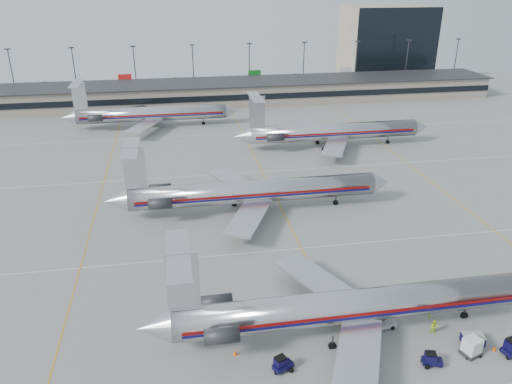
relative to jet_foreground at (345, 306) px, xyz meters
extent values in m
plane|color=gray|center=(0.14, 8.12, -3.38)|extent=(260.00, 260.00, 0.00)
cube|color=silver|center=(0.14, 18.12, -3.37)|extent=(160.00, 0.15, 0.02)
cube|color=gray|center=(0.14, 106.12, -0.38)|extent=(160.00, 16.00, 6.00)
cube|color=black|center=(0.14, 98.02, -0.18)|extent=(160.00, 0.20, 1.60)
cube|color=#2D2D30|center=(0.14, 106.12, 2.72)|extent=(162.00, 17.00, 0.30)
cylinder|color=#38383D|center=(-62.86, 120.12, 4.12)|extent=(0.30, 0.30, 15.00)
cube|color=#2D2D30|center=(-62.86, 120.12, 11.72)|extent=(1.60, 0.40, 0.35)
cylinder|color=#38383D|center=(-44.86, 120.12, 4.12)|extent=(0.30, 0.30, 15.00)
cube|color=#2D2D30|center=(-44.86, 120.12, 11.72)|extent=(1.60, 0.40, 0.35)
cylinder|color=#38383D|center=(-26.86, 120.12, 4.12)|extent=(0.30, 0.30, 15.00)
cube|color=#2D2D30|center=(-26.86, 120.12, 11.72)|extent=(1.60, 0.40, 0.35)
cylinder|color=#38383D|center=(-8.86, 120.12, 4.12)|extent=(0.30, 0.30, 15.00)
cube|color=#2D2D30|center=(-8.86, 120.12, 11.72)|extent=(1.60, 0.40, 0.35)
cylinder|color=#38383D|center=(9.14, 120.12, 4.12)|extent=(0.30, 0.30, 15.00)
cube|color=#2D2D30|center=(9.14, 120.12, 11.72)|extent=(1.60, 0.40, 0.35)
cylinder|color=#38383D|center=(27.14, 120.12, 4.12)|extent=(0.30, 0.30, 15.00)
cube|color=#2D2D30|center=(27.14, 120.12, 11.72)|extent=(1.60, 0.40, 0.35)
cylinder|color=#38383D|center=(45.14, 120.12, 4.12)|extent=(0.30, 0.30, 15.00)
cube|color=#2D2D30|center=(45.14, 120.12, 11.72)|extent=(1.60, 0.40, 0.35)
cylinder|color=#38383D|center=(63.14, 120.12, 4.12)|extent=(0.30, 0.30, 15.00)
cube|color=#2D2D30|center=(63.14, 120.12, 11.72)|extent=(1.60, 0.40, 0.35)
cylinder|color=#38383D|center=(81.14, 120.12, 4.12)|extent=(0.30, 0.30, 15.00)
cube|color=#2D2D30|center=(81.14, 120.12, 11.72)|extent=(1.60, 0.40, 0.35)
cube|color=tan|center=(62.14, 136.12, 9.12)|extent=(30.00, 20.00, 25.00)
cylinder|color=silver|center=(0.94, 0.00, -0.05)|extent=(38.04, 3.52, 3.52)
cone|color=silver|center=(-19.79, 0.00, -0.05)|extent=(3.42, 3.52, 3.52)
cube|color=maroon|center=(0.94, -1.77, 0.09)|extent=(36.14, 0.05, 0.33)
cube|color=#0E0C55|center=(0.94, -1.77, -0.29)|extent=(36.14, 0.05, 0.27)
cube|color=silver|center=(-0.96, 6.66, -1.00)|extent=(8.84, 12.89, 0.30)
cube|color=silver|center=(-0.96, -6.65, -1.00)|extent=(8.84, 12.89, 0.30)
cube|color=silver|center=(-16.66, 0.00, 4.94)|extent=(3.23, 0.24, 6.47)
cube|color=silver|center=(-16.94, 0.00, 7.98)|extent=(2.28, 9.99, 0.17)
cylinder|color=#2D2D30|center=(-13.33, 2.71, 0.23)|extent=(3.42, 1.62, 1.62)
cylinder|color=#2D2D30|center=(-13.33, -2.71, 0.23)|extent=(3.42, 1.62, 1.62)
cylinder|color=#2D2D30|center=(14.25, 0.00, -2.60)|extent=(0.19, 0.19, 1.57)
cylinder|color=#2D2D30|center=(-1.92, -2.28, -2.60)|extent=(0.19, 0.19, 1.57)
cylinder|color=#2D2D30|center=(-1.92, 2.29, -2.60)|extent=(0.19, 0.19, 1.57)
cylinder|color=black|center=(14.25, 0.00, -3.05)|extent=(0.86, 0.29, 0.86)
cylinder|color=silver|center=(-4.40, 31.25, 0.08)|extent=(39.55, 3.66, 3.66)
cone|color=silver|center=(16.96, 31.25, 0.08)|extent=(3.16, 3.66, 3.66)
cone|color=silver|center=(-25.95, 31.25, 0.08)|extent=(3.56, 3.66, 3.66)
cube|color=maroon|center=(-4.40, 29.41, 0.23)|extent=(37.57, 0.05, 0.35)
cube|color=#0E0C55|center=(-4.40, 29.41, -0.17)|extent=(37.57, 0.05, 0.28)
cube|color=silver|center=(-6.37, 38.17, -0.91)|extent=(9.20, 13.40, 0.32)
cube|color=silver|center=(-6.37, 24.32, -0.91)|extent=(9.20, 13.40, 0.32)
cube|color=silver|center=(-22.69, 31.25, 5.27)|extent=(3.36, 0.25, 6.72)
cube|color=silver|center=(-22.99, 31.25, 8.44)|extent=(2.37, 10.38, 0.18)
cylinder|color=#2D2D30|center=(-19.23, 34.06, 0.38)|extent=(3.56, 1.68, 1.68)
cylinder|color=#2D2D30|center=(-19.23, 28.43, 0.38)|extent=(3.56, 1.68, 1.68)
cylinder|color=#2D2D30|center=(9.44, 31.25, -2.56)|extent=(0.20, 0.20, 1.63)
cylinder|color=#2D2D30|center=(-7.36, 28.87, -2.56)|extent=(0.20, 0.20, 1.63)
cylinder|color=#2D2D30|center=(-7.36, 33.62, -2.56)|extent=(0.20, 0.20, 1.63)
cylinder|color=black|center=(9.44, 31.25, -3.03)|extent=(0.89, 0.30, 0.89)
cylinder|color=silver|center=(18.55, 60.64, 0.09)|extent=(37.63, 3.66, 3.66)
cone|color=silver|center=(38.95, 60.64, 0.09)|extent=(3.17, 3.66, 3.66)
cone|color=silver|center=(-2.05, 60.64, 0.09)|extent=(3.57, 3.66, 3.66)
cube|color=maroon|center=(18.55, 58.80, 0.23)|extent=(35.75, 0.05, 0.35)
cube|color=#0E0C55|center=(18.55, 58.80, -0.16)|extent=(35.75, 0.05, 0.28)
cube|color=silver|center=(16.57, 67.57, -0.90)|extent=(9.21, 13.43, 0.32)
cube|color=silver|center=(16.57, 53.71, -0.90)|extent=(9.21, 13.43, 0.32)
cube|color=silver|center=(1.22, 60.64, 5.28)|extent=(3.37, 0.25, 6.73)
cube|color=silver|center=(0.92, 60.64, 8.45)|extent=(2.38, 10.40, 0.18)
cylinder|color=#2D2D30|center=(4.69, 63.46, 0.38)|extent=(3.57, 1.68, 1.68)
cylinder|color=#2D2D30|center=(4.69, 57.82, 0.38)|extent=(3.57, 1.68, 1.68)
cylinder|color=#2D2D30|center=(31.42, 60.64, -2.56)|extent=(0.20, 0.20, 1.63)
cylinder|color=#2D2D30|center=(15.58, 58.26, -2.56)|extent=(0.20, 0.20, 1.63)
cylinder|color=#2D2D30|center=(15.58, 63.02, -2.56)|extent=(0.20, 0.20, 1.63)
cylinder|color=black|center=(31.42, 60.64, -3.03)|extent=(0.89, 0.30, 0.89)
cylinder|color=silver|center=(-21.28, 83.23, 0.00)|extent=(36.67, 3.57, 3.57)
cone|color=silver|center=(-1.40, 83.23, 0.00)|extent=(3.09, 3.57, 3.57)
cone|color=silver|center=(-41.35, 83.23, 0.00)|extent=(3.47, 3.57, 3.57)
cube|color=maroon|center=(-21.28, 81.44, 0.14)|extent=(34.84, 0.05, 0.34)
cube|color=#0E0C55|center=(-21.28, 81.44, -0.24)|extent=(34.84, 0.05, 0.27)
cube|color=silver|center=(-23.21, 89.99, -0.97)|extent=(8.98, 13.08, 0.31)
cube|color=silver|center=(-23.21, 76.48, -0.97)|extent=(8.98, 13.08, 0.31)
cube|color=silver|center=(-38.17, 83.23, 5.06)|extent=(3.28, 0.24, 6.56)
cube|color=silver|center=(-38.46, 83.23, 8.15)|extent=(2.32, 10.13, 0.17)
cylinder|color=#2D2D30|center=(-34.79, 85.98, 0.29)|extent=(3.47, 1.64, 1.64)
cylinder|color=#2D2D30|center=(-34.79, 80.48, 0.29)|extent=(3.47, 1.64, 1.64)
cylinder|color=#2D2D30|center=(-8.74, 83.23, -2.58)|extent=(0.19, 0.19, 1.59)
cylinder|color=#2D2D30|center=(-24.18, 80.92, -2.58)|extent=(0.19, 0.19, 1.59)
cylinder|color=#2D2D30|center=(-24.18, 85.55, -2.58)|extent=(0.19, 0.19, 1.59)
cylinder|color=black|center=(-8.74, 83.23, -3.04)|extent=(0.87, 0.29, 0.87)
cube|color=#0B0932|center=(-7.60, -4.42, -2.88)|extent=(2.25, 1.74, 0.46)
cube|color=#0B0932|center=(-7.87, -4.42, -2.33)|extent=(1.37, 1.28, 0.82)
cube|color=black|center=(-7.87, -4.42, -1.78)|extent=(1.31, 1.22, 0.07)
cylinder|color=black|center=(-6.87, -3.97, -3.12)|extent=(0.51, 0.16, 0.51)
cylinder|color=black|center=(-6.87, -4.88, -3.12)|extent=(0.51, 0.16, 0.51)
cylinder|color=black|center=(-8.33, -3.97, -3.12)|extent=(0.51, 0.16, 0.51)
cylinder|color=black|center=(-8.33, -4.88, -3.12)|extent=(0.51, 0.16, 0.51)
cube|color=#0B0932|center=(7.03, -6.28, -2.89)|extent=(2.14, 1.47, 0.44)
cube|color=#0B0932|center=(6.77, -6.28, -2.36)|extent=(1.26, 1.14, 0.80)
cube|color=black|center=(6.77, -6.28, -1.83)|extent=(1.21, 1.09, 0.07)
cylinder|color=black|center=(7.74, -5.83, -3.13)|extent=(0.50, 0.16, 0.50)
cylinder|color=black|center=(7.74, -6.72, -3.13)|extent=(0.50, 0.16, 0.50)
cylinder|color=black|center=(6.32, -5.83, -3.13)|extent=(0.50, 0.16, 0.50)
cylinder|color=black|center=(6.32, -6.72, -3.13)|extent=(0.50, 0.16, 0.50)
cube|color=#0B0932|center=(15.60, -6.32, -2.11)|extent=(1.53, 1.37, 0.99)
cylinder|color=black|center=(15.05, -5.77, -3.07)|extent=(0.62, 0.20, 0.62)
cylinder|color=black|center=(15.05, -6.87, -3.07)|extent=(0.62, 0.20, 0.62)
cube|color=#9E9E9E|center=(-0.78, -8.49, -2.31)|extent=(2.26, 1.86, 0.06)
cube|color=#0B0932|center=(12.63, -4.20, -2.76)|extent=(2.35, 1.79, 0.79)
cube|color=#9E9E9E|center=(12.63, -4.20, -2.19)|extent=(2.35, 1.79, 0.07)
cylinder|color=black|center=(13.42, -3.58, -3.18)|extent=(0.41, 0.16, 0.41)
cylinder|color=black|center=(13.42, -4.83, -3.18)|extent=(0.41, 0.16, 0.41)
cylinder|color=black|center=(11.84, -3.58, -3.18)|extent=(0.41, 0.16, 0.41)
cylinder|color=black|center=(11.84, -4.83, -3.18)|extent=(0.41, 0.16, 0.41)
cube|color=#2D2D30|center=(11.66, -5.55, -3.12)|extent=(2.27, 2.08, 0.31)
cube|color=silver|center=(11.66, -5.55, -2.19)|extent=(1.94, 1.88, 1.55)
cylinder|color=black|center=(12.38, -4.93, -3.26)|extent=(0.25, 0.12, 0.25)
cylinder|color=black|center=(12.38, -6.17, -3.26)|extent=(0.25, 0.12, 0.25)
cylinder|color=black|center=(10.93, -4.93, -3.26)|extent=(0.25, 0.12, 0.25)
cylinder|color=black|center=(10.93, -6.17, -3.26)|extent=(0.25, 0.12, 0.25)
cube|color=#9E9E9E|center=(4.23, -0.07, -2.95)|extent=(3.49, 1.49, 0.47)
cube|color=#2D2D30|center=(4.80, -0.07, -1.87)|extent=(3.51, 1.12, 1.22)
cylinder|color=black|center=(5.46, 0.45, -3.14)|extent=(0.47, 0.15, 0.47)
cylinder|color=black|center=(5.46, -0.59, -3.14)|extent=(0.47, 0.15, 0.47)
cylinder|color=black|center=(3.00, 0.45, -3.14)|extent=(0.47, 0.15, 0.47)
cylinder|color=black|center=(3.00, -0.59, -3.14)|extent=(0.47, 0.15, 0.47)
imported|color=#B4EC16|center=(10.58, 0.90, -2.60)|extent=(0.64, 0.68, 1.55)
imported|color=#CBED16|center=(9.56, -1.90, -2.52)|extent=(0.97, 0.84, 1.71)
cone|color=#FE5B08|center=(14.39, -5.45, -3.10)|extent=(0.52, 0.52, 0.55)
cone|color=#FE5B08|center=(-11.91, -1.50, -3.10)|extent=(0.52, 0.52, 0.57)
camera|label=1|loc=(-16.62, -40.99, 32.17)|focal=35.00mm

